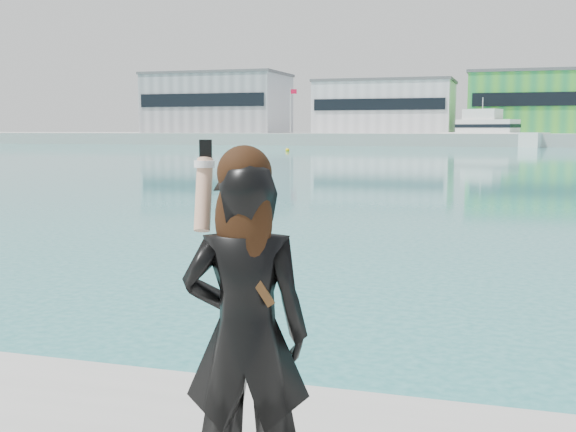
{
  "coord_description": "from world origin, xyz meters",
  "views": [
    {
      "loc": [
        0.7,
        -3.98,
        2.69
      ],
      "look_at": [
        -0.54,
        -0.02,
        2.19
      ],
      "focal_mm": 45.0,
      "sensor_mm": 36.0,
      "label": 1
    }
  ],
  "objects": [
    {
      "name": "motor_yacht",
      "position": [
        -3.07,
        114.4,
        2.16
      ],
      "size": [
        16.89,
        10.85,
        7.68
      ],
      "rotation": [
        0.0,
        0.0,
        -0.42
      ],
      "color": "white",
      "rests_on": "ground"
    },
    {
      "name": "warehouse_grey_left",
      "position": [
        -55.0,
        127.98,
        7.76
      ],
      "size": [
        26.52,
        16.36,
        11.5
      ],
      "color": "gray",
      "rests_on": "far_quay"
    },
    {
      "name": "woman",
      "position": [
        -0.54,
        -0.72,
        1.73
      ],
      "size": [
        0.72,
        0.56,
        1.84
      ],
      "rotation": [
        0.0,
        0.0,
        3.39
      ],
      "color": "black",
      "rests_on": "near_quay"
    },
    {
      "name": "far_quay",
      "position": [
        0.0,
        130.0,
        1.0
      ],
      "size": [
        320.0,
        40.0,
        2.0
      ],
      "primitive_type": "cube",
      "color": "#9E9E99",
      "rests_on": "ground"
    },
    {
      "name": "warehouse_green",
      "position": [
        8.0,
        127.98,
        7.26
      ],
      "size": [
        30.6,
        16.36,
        10.5
      ],
      "color": "green",
      "rests_on": "far_quay"
    },
    {
      "name": "buoy_far",
      "position": [
        -25.7,
        80.09,
        0.0
      ],
      "size": [
        0.5,
        0.5,
        0.5
      ],
      "primitive_type": "sphere",
      "color": "yellow",
      "rests_on": "ground"
    },
    {
      "name": "warehouse_white",
      "position": [
        -22.0,
        127.98,
        6.76
      ],
      "size": [
        24.48,
        15.35,
        9.5
      ],
      "color": "silver",
      "rests_on": "far_quay"
    },
    {
      "name": "flagpole_left",
      "position": [
        -37.91,
        121.0,
        6.54
      ],
      "size": [
        1.28,
        0.16,
        8.0
      ],
      "color": "silver",
      "rests_on": "far_quay"
    }
  ]
}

